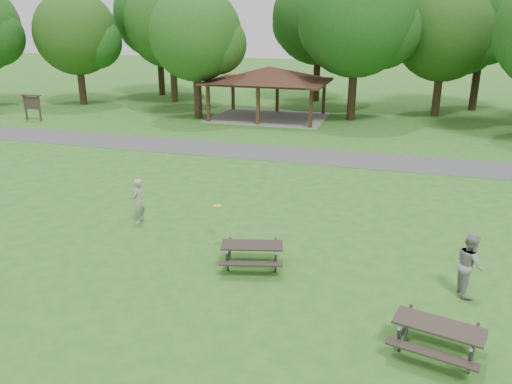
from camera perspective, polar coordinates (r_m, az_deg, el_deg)
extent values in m
plane|color=#2D681D|center=(14.91, -8.20, -9.26)|extent=(160.00, 160.00, 0.00)
cube|color=#474749|center=(27.37, 3.98, 4.27)|extent=(120.00, 3.20, 0.02)
cube|color=#3B2215|center=(36.20, -5.48, 10.01)|extent=(0.22, 0.22, 2.60)
cube|color=#3C2116|center=(41.19, -2.65, 11.20)|extent=(0.22, 0.22, 2.60)
cube|color=#3E2716|center=(34.99, 0.23, 9.78)|extent=(0.22, 0.22, 2.60)
cube|color=#3D2416|center=(40.14, 2.44, 10.99)|extent=(0.22, 0.22, 2.60)
cube|color=#341F13|center=(34.15, 6.28, 9.43)|extent=(0.22, 0.22, 2.60)
cube|color=#341F13|center=(39.41, 7.76, 10.68)|extent=(0.22, 0.22, 2.60)
cube|color=#382016|center=(37.37, 1.43, 12.52)|extent=(8.60, 6.60, 0.16)
pyramid|color=#351D15|center=(37.31, 1.44, 13.40)|extent=(7.01, 7.01, 1.00)
cube|color=gray|center=(37.78, 1.40, 8.50)|extent=(8.40, 6.40, 0.03)
cube|color=#3E2016|center=(40.24, -24.84, 8.70)|extent=(0.10, 0.10, 1.80)
cube|color=#3D2616|center=(39.47, -23.51, 8.70)|extent=(0.10, 0.10, 1.80)
cube|color=#2D2421|center=(39.79, -24.26, 9.26)|extent=(1.40, 0.06, 0.90)
cube|color=#341F15|center=(39.72, -24.37, 10.04)|extent=(1.60, 0.30, 0.06)
cylinder|color=#311F16|center=(46.21, -19.29, 11.50)|extent=(0.60, 0.60, 3.32)
sphere|color=#1D4614|center=(45.91, -19.88, 16.70)|extent=(6.80, 6.80, 6.80)
sphere|color=#164E16|center=(45.31, -17.93, 16.02)|extent=(4.42, 4.42, 4.42)
sphere|color=#224F16|center=(46.57, -21.37, 15.92)|extent=(4.08, 4.08, 4.08)
cylinder|color=#332416|center=(45.62, -9.37, 12.55)|extent=(0.60, 0.60, 3.85)
sphere|color=#1B4B15|center=(45.33, -9.72, 18.64)|extent=(7.80, 7.80, 7.80)
sphere|color=#184212|center=(44.88, -7.37, 17.75)|extent=(5.07, 5.07, 5.07)
sphere|color=#134413|center=(45.86, -11.63, 17.80)|extent=(4.68, 4.68, 4.68)
cylinder|color=#312115|center=(37.72, -6.69, 11.03)|extent=(0.60, 0.60, 3.50)
sphere|color=#1B4D16|center=(37.36, -6.95, 17.46)|extent=(6.60, 6.60, 6.60)
sphere|color=#1E4D16|center=(37.10, -4.52, 16.50)|extent=(4.29, 4.29, 4.29)
sphere|color=#194814|center=(37.73, -8.96, 16.63)|extent=(3.96, 3.96, 3.96)
cylinder|color=black|center=(37.35, 10.93, 11.15)|extent=(0.60, 0.60, 4.02)
sphere|color=#144513|center=(37.01, 11.44, 18.85)|extent=(8.00, 8.00, 8.00)
sphere|color=#154012|center=(37.18, 14.29, 17.41)|extent=(5.20, 5.20, 5.20)
sphere|color=#144914|center=(37.01, 8.76, 18.06)|extent=(4.80, 4.80, 4.80)
cylinder|color=#312216|center=(40.74, 20.00, 10.59)|extent=(0.60, 0.60, 3.43)
sphere|color=#1A4012|center=(40.40, 20.72, 16.66)|extent=(7.00, 7.00, 7.00)
sphere|color=#144313|center=(40.84, 22.85, 15.43)|extent=(4.55, 4.55, 4.55)
sphere|color=#154B15|center=(40.16, 18.59, 16.12)|extent=(4.20, 4.20, 4.20)
cylinder|color=black|center=(50.04, -10.80, 13.34)|extent=(0.60, 0.60, 4.38)
sphere|color=#154B16|center=(49.80, -11.19, 19.28)|extent=(8.00, 8.00, 8.00)
sphere|color=#174A15|center=(49.28, -9.00, 18.47)|extent=(5.20, 5.20, 5.20)
sphere|color=#164213|center=(50.37, -12.96, 18.48)|extent=(4.80, 4.80, 4.80)
cylinder|color=black|center=(45.75, 6.95, 12.85)|extent=(0.60, 0.60, 4.13)
sphere|color=#144012|center=(45.48, 7.21, 19.21)|extent=(8.00, 8.00, 8.00)
sphere|color=#144012|center=(45.51, 9.59, 18.09)|extent=(5.20, 5.20, 5.20)
sphere|color=#1E4C15|center=(45.59, 5.05, 18.52)|extent=(4.80, 4.80, 4.80)
cylinder|color=black|center=(44.40, 23.81, 11.48)|extent=(0.60, 0.60, 4.55)
sphere|color=#164F16|center=(44.14, 24.80, 18.43)|extent=(8.40, 8.40, 8.40)
sphere|color=#184614|center=(44.70, 27.09, 17.02)|extent=(5.46, 5.46, 5.46)
sphere|color=#204C15|center=(43.77, 22.44, 17.91)|extent=(5.04, 5.04, 5.04)
cube|color=black|center=(14.79, -0.45, -6.09)|extent=(1.94, 1.14, 0.05)
cube|color=black|center=(14.38, -0.57, -8.19)|extent=(1.82, 0.70, 0.04)
cube|color=#2D2520|center=(15.45, -0.34, -6.15)|extent=(1.82, 0.70, 0.04)
cube|color=#404042|center=(14.66, -3.28, -7.97)|extent=(0.15, 0.38, 0.79)
cube|color=#39393B|center=(15.33, -3.00, -6.68)|extent=(0.15, 0.38, 0.79)
cube|color=#39393B|center=(14.98, -3.14, -7.21)|extent=(0.42, 1.45, 0.05)
cube|color=#3C3C3E|center=(14.60, 2.24, -8.08)|extent=(0.15, 0.38, 0.79)
cube|color=#38383A|center=(15.27, 2.26, -6.78)|extent=(0.15, 0.38, 0.79)
cube|color=#3B3B3D|center=(14.92, 2.25, -7.31)|extent=(0.42, 1.45, 0.05)
cube|color=#2C2620|center=(11.86, 20.19, -14.17)|extent=(2.01, 1.16, 0.05)
cube|color=black|center=(11.52, 19.40, -17.04)|extent=(1.90, 0.70, 0.04)
cube|color=black|center=(12.55, 20.56, -13.92)|extent=(1.90, 0.70, 0.04)
cube|color=#474649|center=(11.84, 16.04, -15.98)|extent=(0.15, 0.40, 0.82)
cube|color=#414144|center=(12.49, 16.98, -14.06)|extent=(0.15, 0.40, 0.82)
cube|color=#444447|center=(12.15, 16.54, -14.87)|extent=(0.42, 1.50, 0.05)
cube|color=#474649|center=(11.70, 23.22, -17.40)|extent=(0.15, 0.40, 0.82)
cube|color=#434346|center=(12.35, 23.73, -15.37)|extent=(0.15, 0.40, 0.82)
cube|color=#414043|center=(12.01, 23.50, -16.24)|extent=(0.42, 1.50, 0.05)
cylinder|color=yellow|center=(16.51, -4.47, -1.56)|extent=(0.38, 0.38, 0.02)
imported|color=#9C9B9E|center=(18.48, -13.32, -1.00)|extent=(0.45, 0.64, 1.66)
imported|color=gray|center=(14.56, 23.22, -7.62)|extent=(0.83, 0.97, 1.74)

